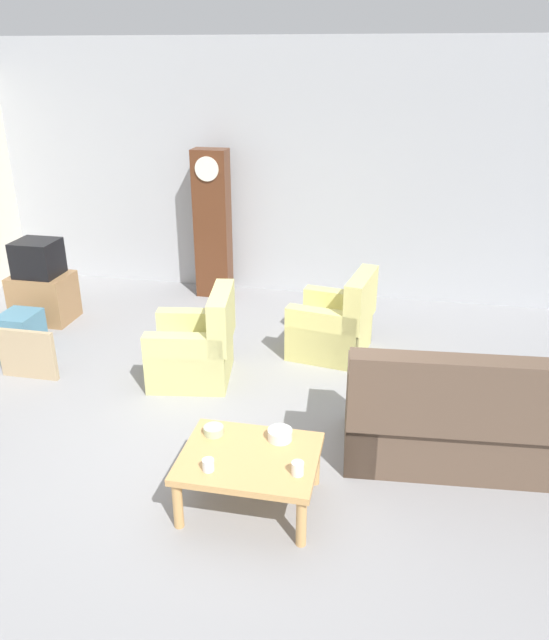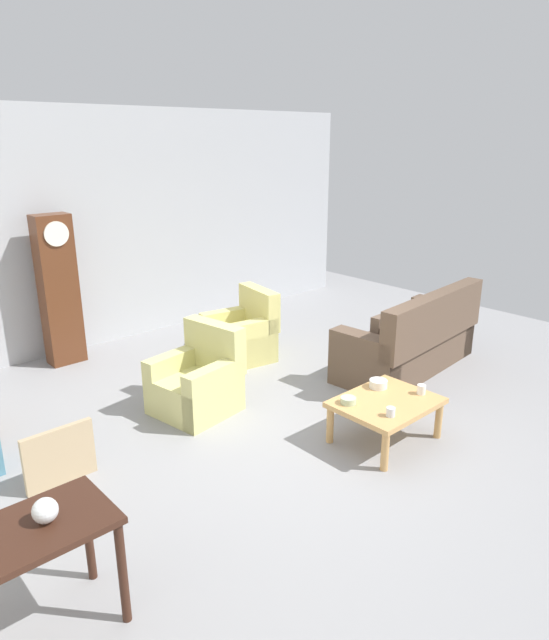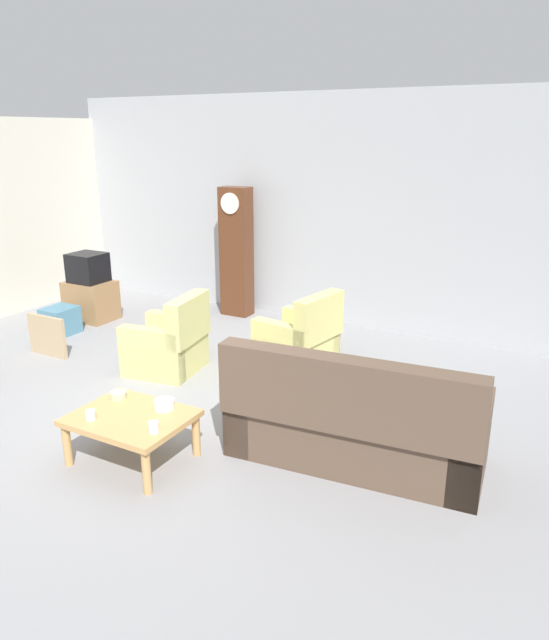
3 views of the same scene
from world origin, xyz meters
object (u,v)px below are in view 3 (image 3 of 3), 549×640
at_px(bowl_shallow_green, 118,395).
at_px(storage_box_blue, 61,321).
at_px(armchair_olive_near, 169,346).
at_px(cup_white_porcelain, 154,427).
at_px(tv_crt, 88,268).
at_px(cup_blue_rimmed, 91,415).
at_px(tv_stand_cabinet, 91,300).
at_px(bowl_white_stacked, 164,404).
at_px(framed_picture_leaning, 47,336).
at_px(coffee_table_wood, 131,422).
at_px(grandfather_clock, 236,252).
at_px(armchair_olive_far, 299,342).
at_px(couch_floral, 354,424).

bearing_deg(bowl_shallow_green, storage_box_blue, 146.37).
xyz_separation_m(armchair_olive_near, cup_white_porcelain, (1.34, -1.87, 0.16)).
height_order(tv_crt, cup_blue_rimmed, tv_crt).
height_order(tv_stand_cabinet, storage_box_blue, tv_stand_cabinet).
bearing_deg(bowl_white_stacked, framed_picture_leaning, 157.28).
bearing_deg(storage_box_blue, framed_picture_leaning, -52.64).
bearing_deg(coffee_table_wood, tv_crt, 139.48).
bearing_deg(bowl_shallow_green, bowl_white_stacked, 3.46).
height_order(grandfather_clock, tv_crt, grandfather_clock).
bearing_deg(bowl_white_stacked, bowl_shallow_green, -176.54).
height_order(framed_picture_leaning, bowl_white_stacked, framed_picture_leaning).
height_order(armchair_olive_far, grandfather_clock, grandfather_clock).
bearing_deg(coffee_table_wood, storage_box_blue, 146.50).
bearing_deg(framed_picture_leaning, bowl_shallow_green, -27.54).
bearing_deg(tv_stand_cabinet, grandfather_clock, 35.29).
xyz_separation_m(couch_floral, armchair_olive_near, (-2.62, 0.86, -0.05)).
relative_size(armchair_olive_near, cup_blue_rimmed, 11.06).
distance_m(armchair_olive_near, tv_crt, 2.53).
relative_size(couch_floral, armchair_olive_near, 2.35).
bearing_deg(armchair_olive_near, tv_crt, 155.41).
relative_size(couch_floral, tv_stand_cabinet, 3.18).
distance_m(couch_floral, coffee_table_wood, 1.86).
relative_size(framed_picture_leaning, cup_white_porcelain, 6.42).
xyz_separation_m(coffee_table_wood, cup_white_porcelain, (0.36, -0.14, 0.11)).
bearing_deg(bowl_white_stacked, tv_crt, 143.36).
bearing_deg(couch_floral, armchair_olive_near, 161.75).
distance_m(armchair_olive_near, cup_blue_rimmed, 2.09).
bearing_deg(tv_stand_cabinet, bowl_shallow_green, -41.32).
bearing_deg(tv_crt, storage_box_blue, -80.67).
distance_m(grandfather_clock, bowl_shallow_green, 4.02).
bearing_deg(cup_blue_rimmed, cup_white_porcelain, 7.36).
bearing_deg(storage_box_blue, bowl_shallow_green, -33.63).
height_order(storage_box_blue, bowl_white_stacked, bowl_white_stacked).
bearing_deg(tv_crt, grandfather_clock, 35.29).
distance_m(couch_floral, cup_blue_rimmed, 2.17).
height_order(tv_stand_cabinet, cup_blue_rimmed, tv_stand_cabinet).
distance_m(couch_floral, framed_picture_leaning, 4.29).
xyz_separation_m(cup_white_porcelain, bowl_shallow_green, (-0.68, 0.34, -0.02)).
xyz_separation_m(armchair_olive_far, grandfather_clock, (-1.77, 1.45, 0.66)).
distance_m(grandfather_clock, cup_white_porcelain, 4.57).
bearing_deg(cup_blue_rimmed, tv_crt, 135.21).
height_order(armchair_olive_far, framed_picture_leaning, armchair_olive_far).
relative_size(couch_floral, grandfather_clock, 1.13).
bearing_deg(armchair_olive_far, cup_blue_rimmed, -100.94).
relative_size(tv_stand_cabinet, cup_white_porcelain, 7.28).
distance_m(tv_crt, cup_white_porcelain, 4.63).
bearing_deg(bowl_white_stacked, cup_white_porcelain, -62.66).
xyz_separation_m(armchair_olive_near, framed_picture_leaning, (-1.64, -0.33, -0.05)).
bearing_deg(coffee_table_wood, tv_stand_cabinet, 139.48).
distance_m(cup_white_porcelain, bowl_shallow_green, 0.76).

